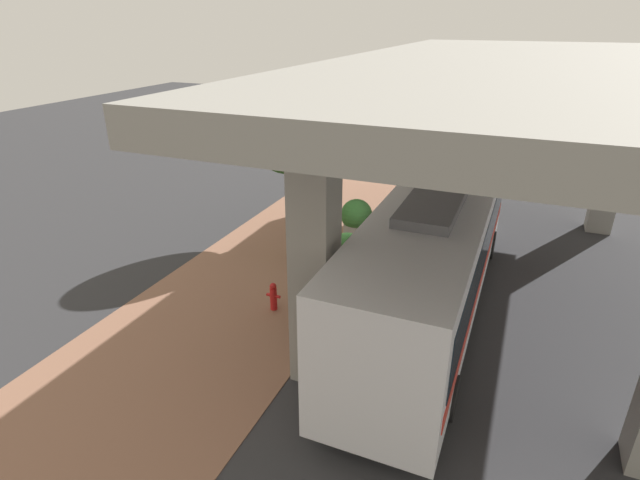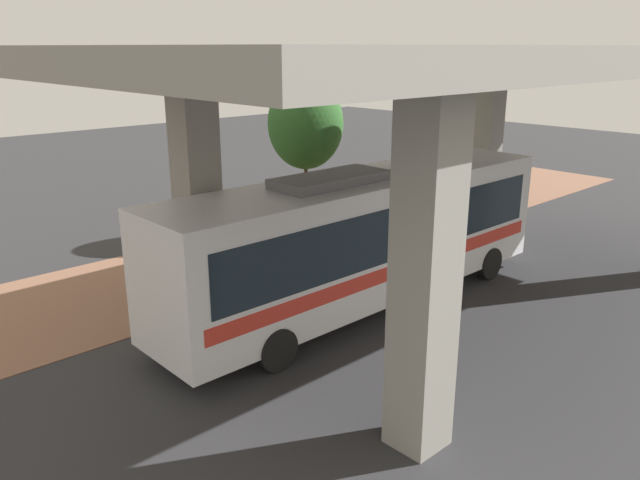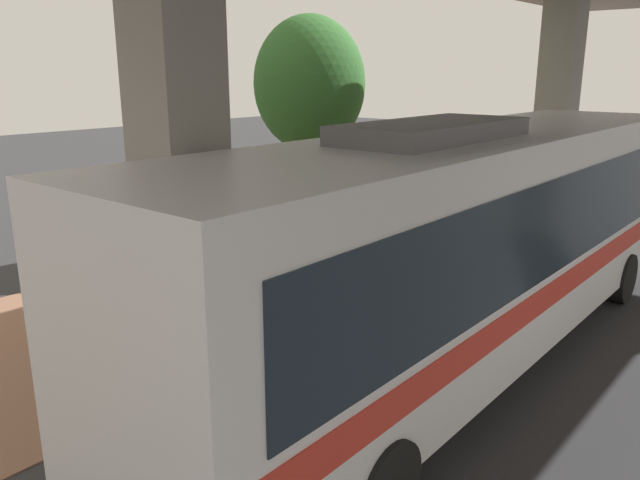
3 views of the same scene
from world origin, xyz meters
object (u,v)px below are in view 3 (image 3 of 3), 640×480
at_px(planter_extra, 356,261).
at_px(bus, 470,233).
at_px(fire_hydrant, 207,301).
at_px(planter_back, 306,240).
at_px(planter_middle, 270,290).
at_px(street_tree_near, 310,84).
at_px(planter_front, 408,227).

bearing_deg(planter_extra, bus, -20.26).
relative_size(fire_hydrant, planter_extra, 0.58).
distance_m(bus, planter_back, 5.33).
distance_m(planter_middle, street_tree_near, 6.58).
bearing_deg(planter_middle, planter_front, 96.36).
xyz_separation_m(bus, street_tree_near, (-6.31, 3.51, 2.08)).
relative_size(planter_middle, planter_extra, 1.02).
height_order(planter_middle, planter_extra, planter_middle).
distance_m(planter_back, street_tree_near, 4.10).
distance_m(fire_hydrant, planter_front, 6.08).
xyz_separation_m(bus, planter_extra, (-2.99, 1.10, -1.29)).
height_order(planter_front, street_tree_near, street_tree_near).
distance_m(fire_hydrant, planter_back, 3.50).
bearing_deg(planter_front, fire_hydrant, -94.28).
xyz_separation_m(planter_extra, street_tree_near, (-3.31, 2.41, 3.38)).
bearing_deg(planter_extra, street_tree_near, 143.98).
height_order(planter_front, planter_extra, planter_extra).
bearing_deg(planter_extra, planter_back, 161.91).
height_order(planter_middle, street_tree_near, street_tree_near).
bearing_deg(street_tree_near, planter_middle, -56.24).
bearing_deg(street_tree_near, planter_extra, -36.02).
relative_size(bus, planter_front, 8.26).
relative_size(planter_middle, planter_back, 1.02).
bearing_deg(bus, planter_front, 131.15).
height_order(planter_back, street_tree_near, street_tree_near).
distance_m(bus, street_tree_near, 7.51).
distance_m(planter_front, planter_back, 2.84).
bearing_deg(fire_hydrant, planter_front, 85.72).
xyz_separation_m(bus, planter_back, (-4.87, 1.72, -1.31)).
bearing_deg(bus, street_tree_near, 150.87).
bearing_deg(planter_back, bus, -19.44).
relative_size(planter_front, street_tree_near, 0.26).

